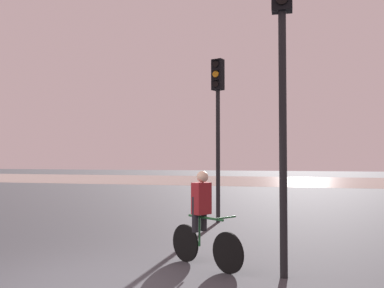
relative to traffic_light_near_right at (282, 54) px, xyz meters
The scene contains 4 objects.
water_strip 29.70m from the traffic_light_near_right, 95.71° to the left, with size 80.00×16.00×0.01m, color #9E937F.
traffic_light_near_right is the anchor object (origin of this frame).
traffic_light_center 5.78m from the traffic_light_near_right, 111.47° to the left, with size 0.38×0.40×4.73m.
cyclist 3.00m from the traffic_light_near_right, 166.12° to the left, with size 1.44×0.99×1.62m.
Camera 1 is at (3.27, -5.42, 1.83)m, focal length 40.00 mm.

